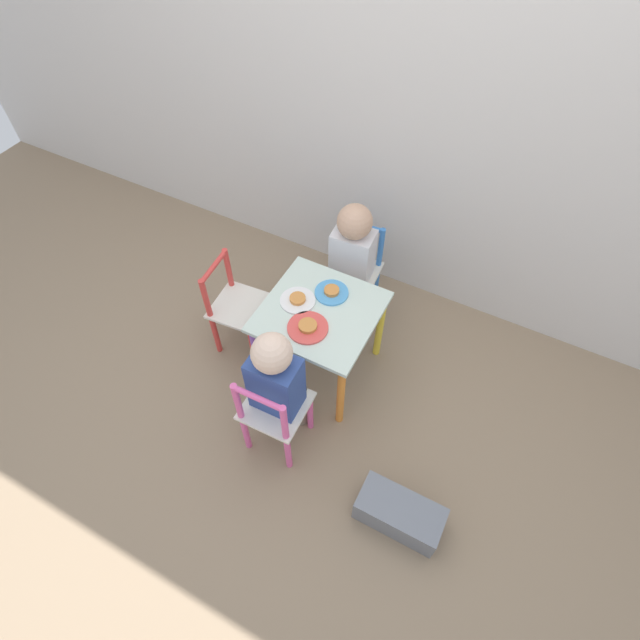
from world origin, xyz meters
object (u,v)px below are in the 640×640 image
at_px(chair_blue, 354,273).
at_px(plate_back, 332,292).
at_px(plate_left, 298,300).
at_px(storage_bin, 399,513).
at_px(chair_pink, 274,413).
at_px(plate_front, 308,327).
at_px(kids_table, 320,322).
at_px(chair_red, 237,308).
at_px(child_front, 278,380).
at_px(child_back, 351,256).

bearing_deg(chair_blue, plate_back, -88.51).
bearing_deg(plate_left, chair_blue, 79.98).
height_order(chair_blue, storage_bin, chair_blue).
bearing_deg(plate_back, chair_pink, -88.66).
xyz_separation_m(plate_front, plate_left, (-0.11, 0.11, -0.00)).
bearing_deg(chair_blue, plate_left, -104.43).
xyz_separation_m(chair_blue, plate_left, (-0.08, -0.45, 0.20)).
relative_size(plate_back, plate_left, 0.96).
relative_size(kids_table, plate_front, 2.82).
relative_size(chair_red, child_front, 0.73).
bearing_deg(storage_bin, child_front, 167.82).
distance_m(kids_table, plate_back, 0.14).
distance_m(child_front, storage_bin, 0.74).
relative_size(plate_front, plate_left, 1.11).
height_order(chair_pink, plate_back, chair_pink).
bearing_deg(chair_red, storage_bin, -118.86).
height_order(child_front, storage_bin, child_front).
bearing_deg(chair_blue, storage_bin, -59.43).
distance_m(chair_blue, chair_pink, 0.89).
xyz_separation_m(chair_blue, plate_back, (0.03, -0.33, 0.20)).
bearing_deg(plate_left, child_back, 77.74).
bearing_deg(chair_red, plate_left, -88.33).
height_order(chair_pink, child_back, child_back).
xyz_separation_m(kids_table, chair_pink, (0.01, -0.45, -0.11)).
bearing_deg(child_front, kids_table, -90.00).
distance_m(child_back, plate_front, 0.50).
height_order(child_back, plate_front, child_back).
xyz_separation_m(kids_table, chair_blue, (-0.03, 0.45, -0.11)).
relative_size(plate_front, storage_bin, 0.51).
distance_m(chair_pink, child_front, 0.19).
bearing_deg(child_back, plate_back, -88.17).
xyz_separation_m(kids_table, plate_back, (0.00, 0.11, 0.09)).
bearing_deg(chair_pink, plate_front, -89.43).
bearing_deg(kids_table, storage_bin, -39.06).
relative_size(chair_pink, plate_left, 3.37).
height_order(chair_pink, storage_bin, chair_pink).
xyz_separation_m(plate_back, storage_bin, (0.64, -0.63, -0.40)).
xyz_separation_m(chair_red, child_front, (0.46, -0.35, 0.18)).
bearing_deg(chair_blue, chair_pink, -91.37).
bearing_deg(plate_front, child_front, -87.63).
xyz_separation_m(kids_table, plate_front, (-0.00, -0.11, 0.09)).
bearing_deg(child_back, chair_blue, 90.00).
distance_m(kids_table, child_front, 0.39).
relative_size(kids_table, plate_back, 3.26).
distance_m(kids_table, child_back, 0.39).
height_order(chair_blue, plate_left, chair_blue).
height_order(kids_table, plate_back, plate_back).
relative_size(child_back, plate_front, 4.12).
height_order(chair_red, child_back, child_back).
height_order(child_front, plate_back, child_front).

